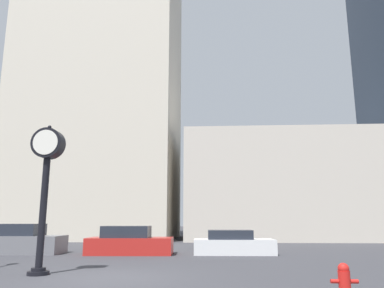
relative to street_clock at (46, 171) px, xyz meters
name	(u,v)px	position (x,y,z in m)	size (l,w,h in m)	color
ground_plane	(108,278)	(2.34, -0.47, -3.25)	(200.00, 200.00, 0.00)	#38383D
building_tall_tower	(107,43)	(-5.45, 23.53, 16.45)	(14.53, 12.00, 39.40)	beige
building_storefront_row	(280,189)	(11.69, 23.53, 1.32)	(17.16, 12.00, 9.15)	beige
street_clock	(46,171)	(0.00, 0.00, 0.00)	(1.01, 0.66, 4.78)	black
car_grey	(20,241)	(-4.43, 7.32, -2.62)	(4.26, 2.05, 1.49)	slate
car_red	(129,242)	(1.22, 7.28, -2.67)	(4.28, 2.08, 1.39)	red
car_white	(233,244)	(6.41, 7.66, -2.75)	(4.04, 2.00, 1.19)	silver
fire_hydrant_near	(344,278)	(8.43, -2.63, -2.90)	(0.62, 0.27, 0.69)	red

